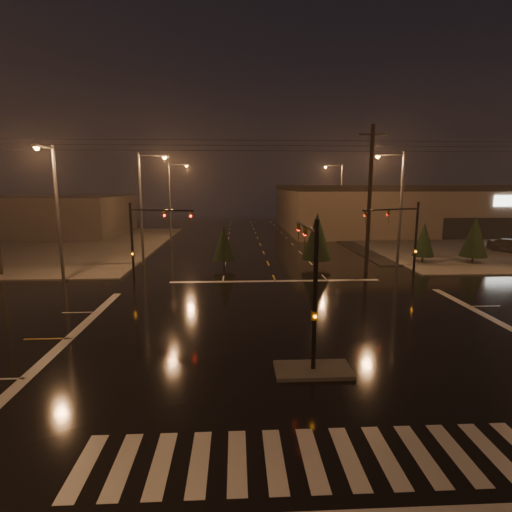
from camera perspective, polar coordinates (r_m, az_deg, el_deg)
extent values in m
plane|color=black|center=(20.08, 5.94, -11.05)|extent=(140.00, 140.00, 0.00)
cube|color=#47453F|center=(59.08, 31.07, 1.69)|extent=(36.00, 36.00, 0.12)
cube|color=#47453F|center=(55.97, -31.74, 1.24)|extent=(36.00, 36.00, 0.12)
cube|color=#47453F|center=(16.44, 8.15, -15.81)|extent=(3.00, 1.60, 0.15)
cube|color=beige|center=(12.30, 13.06, -26.18)|extent=(15.00, 2.60, 0.01)
cube|color=beige|center=(30.51, 2.79, -3.59)|extent=(16.00, 0.50, 0.01)
cube|color=#766454|center=(74.94, 27.73, 6.12)|extent=(60.00, 28.00, 7.00)
cube|color=black|center=(74.84, 27.93, 8.63)|extent=(60.20, 28.20, 0.80)
cube|color=#413B39|center=(68.59, -30.86, 5.00)|extent=(30.00, 18.00, 5.60)
cylinder|color=black|center=(15.39, 8.42, -5.96)|extent=(0.18, 0.18, 6.00)
cylinder|color=black|center=(17.09, 7.17, 4.22)|extent=(0.12, 4.50, 0.12)
imported|color=#594707|center=(19.08, 6.11, 4.70)|extent=(0.16, 0.20, 1.00)
cube|color=#594707|center=(15.60, 8.35, -8.44)|extent=(0.25, 0.18, 0.35)
cylinder|color=black|center=(32.25, 21.84, 1.85)|extent=(0.18, 0.18, 6.00)
cylinder|color=black|center=(30.31, 18.77, 6.31)|extent=(4.74, 1.82, 0.12)
imported|color=#594707|center=(28.87, 15.39, 6.22)|extent=(0.24, 0.22, 1.00)
cube|color=#594707|center=(32.35, 21.76, 0.62)|extent=(0.25, 0.18, 0.35)
cylinder|color=black|center=(30.25, -17.28, 1.62)|extent=(0.18, 0.18, 6.00)
cylinder|color=black|center=(28.66, -13.38, 6.38)|extent=(4.74, 1.82, 0.12)
imported|color=#594707|center=(27.59, -9.32, 6.28)|extent=(0.24, 0.22, 1.00)
cube|color=#594707|center=(30.35, -17.21, 0.31)|extent=(0.25, 0.18, 0.35)
cylinder|color=#38383A|center=(37.54, -16.12, 6.32)|extent=(0.24, 0.24, 10.00)
cylinder|color=#38383A|center=(37.31, -14.64, 13.75)|extent=(2.40, 0.14, 0.14)
cube|color=#38383A|center=(37.10, -12.93, 13.77)|extent=(0.70, 0.30, 0.18)
sphere|color=orange|center=(37.09, -12.92, 13.57)|extent=(0.32, 0.32, 0.32)
cylinder|color=#38383A|center=(53.22, -12.22, 7.49)|extent=(0.24, 0.24, 10.00)
cylinder|color=#38383A|center=(53.06, -11.11, 12.71)|extent=(2.40, 0.14, 0.14)
cube|color=#38383A|center=(52.92, -9.90, 12.71)|extent=(0.70, 0.30, 0.18)
sphere|color=orange|center=(52.91, -9.89, 12.56)|extent=(0.32, 0.32, 0.32)
cylinder|color=#38383A|center=(37.47, 19.95, 6.11)|extent=(0.24, 0.24, 10.00)
cylinder|color=#38383A|center=(37.05, 18.65, 13.58)|extent=(2.40, 0.14, 0.14)
cube|color=#38383A|center=(36.66, 17.00, 13.63)|extent=(0.70, 0.30, 0.18)
sphere|color=orange|center=(36.65, 16.99, 13.43)|extent=(0.32, 0.32, 0.32)
cylinder|color=#38383A|center=(56.43, 12.08, 7.64)|extent=(0.24, 0.24, 10.00)
cylinder|color=#38383A|center=(56.14, 11.05, 12.56)|extent=(2.40, 0.14, 0.14)
cube|color=#38383A|center=(55.89, 9.93, 12.56)|extent=(0.70, 0.30, 0.18)
sphere|color=orange|center=(55.89, 9.92, 12.43)|extent=(0.32, 0.32, 0.32)
cylinder|color=#38383A|center=(32.77, -26.42, 5.16)|extent=(0.24, 0.24, 10.00)
cylinder|color=#38383A|center=(31.70, -28.00, 13.62)|extent=(0.14, 2.40, 0.14)
cube|color=#38383A|center=(30.70, -28.87, 13.61)|extent=(0.30, 0.70, 0.18)
sphere|color=orange|center=(30.69, -28.85, 13.36)|extent=(0.32, 0.32, 0.32)
cylinder|color=black|center=(34.32, 15.90, 7.68)|extent=(0.32, 0.32, 12.00)
cube|color=black|center=(34.52, 16.34, 16.33)|extent=(2.20, 0.12, 0.12)
cylinder|color=black|center=(40.40, 22.67, -0.48)|extent=(0.18, 0.18, 0.70)
cone|color=black|center=(40.12, 22.86, 2.19)|extent=(1.98, 1.98, 3.10)
cylinder|color=black|center=(42.19, 28.52, -0.51)|extent=(0.18, 0.18, 0.70)
cone|color=black|center=(41.89, 28.78, 2.48)|extent=(2.39, 2.39, 3.73)
cylinder|color=black|center=(35.31, -4.56, -1.15)|extent=(0.18, 0.18, 0.70)
cone|color=black|center=(34.99, -4.60, 1.91)|extent=(1.99, 1.99, 3.11)
cylinder|color=black|center=(35.99, 8.60, -1.02)|extent=(0.18, 0.18, 0.70)
cone|color=black|center=(35.61, 8.71, 2.82)|extent=(2.66, 2.66, 4.16)
imported|color=black|center=(50.73, 32.69, 1.26)|extent=(3.41, 5.21, 1.65)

